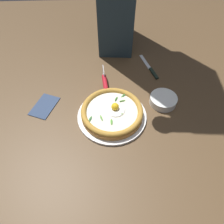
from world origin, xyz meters
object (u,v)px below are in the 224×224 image
Objects in this scene: side_bowl at (163,100)px; folded_napkin at (44,106)px; pizza_cutter at (104,80)px; pizza at (112,112)px; table_knife at (151,70)px.

folded_napkin is at bearing -0.14° from side_bowl.
side_bowl is 0.90× the size of folded_napkin.
folded_napkin is (0.28, 0.12, -0.04)m from pizza_cutter.
pizza_cutter is at bearing -81.81° from pizza.
folded_napkin is (0.54, 0.23, 0.00)m from table_knife.
side_bowl is at bearing 155.35° from pizza_cutter.
table_knife is at bearing -156.25° from pizza_cutter.
side_bowl reaches higher than folded_napkin.
pizza_cutter is at bearing -24.65° from side_bowl.
folded_napkin is (0.31, -0.07, -0.03)m from pizza.
pizza is 1.24× the size of table_knife.
table_knife is (-0.23, -0.31, -0.03)m from pizza.
side_bowl is at bearing 179.86° from folded_napkin.
pizza reaches higher than folded_napkin.
pizza is 1.93× the size of folded_napkin.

